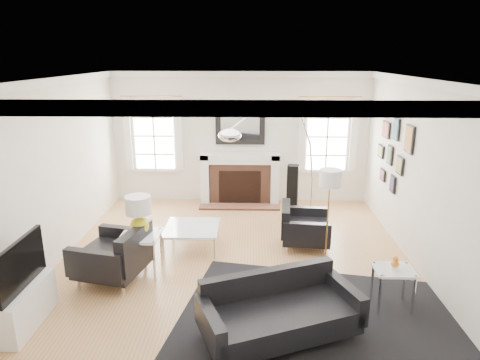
{
  "coord_description": "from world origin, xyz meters",
  "views": [
    {
      "loc": [
        0.24,
        -6.07,
        3.11
      ],
      "look_at": [
        0.07,
        0.3,
        1.25
      ],
      "focal_mm": 32.0,
      "sensor_mm": 36.0,
      "label": 1
    }
  ],
  "objects_px": {
    "fireplace": "(240,179)",
    "gourd_lamp": "(139,213)",
    "armchair_right": "(302,227)",
    "sofa": "(278,312)",
    "armchair_left": "(116,256)",
    "coffee_table": "(192,229)",
    "arc_floor_lamp": "(275,166)"
  },
  "relations": [
    {
      "from": "fireplace",
      "to": "gourd_lamp",
      "type": "height_order",
      "value": "gourd_lamp"
    },
    {
      "from": "armchair_right",
      "to": "sofa",
      "type": "bearing_deg",
      "value": -102.58
    },
    {
      "from": "armchair_left",
      "to": "coffee_table",
      "type": "relative_size",
      "value": 1.29
    },
    {
      "from": "fireplace",
      "to": "armchair_left",
      "type": "height_order",
      "value": "fireplace"
    },
    {
      "from": "armchair_right",
      "to": "coffee_table",
      "type": "xyz_separation_m",
      "value": [
        -1.84,
        -0.18,
        0.03
      ]
    },
    {
      "from": "sofa",
      "to": "arc_floor_lamp",
      "type": "bearing_deg",
      "value": 88.31
    },
    {
      "from": "coffee_table",
      "to": "arc_floor_lamp",
      "type": "height_order",
      "value": "arc_floor_lamp"
    },
    {
      "from": "sofa",
      "to": "armchair_right",
      "type": "bearing_deg",
      "value": 77.42
    },
    {
      "from": "sofa",
      "to": "coffee_table",
      "type": "bearing_deg",
      "value": 119.56
    },
    {
      "from": "sofa",
      "to": "armchair_right",
      "type": "distance_m",
      "value": 2.52
    },
    {
      "from": "armchair_left",
      "to": "fireplace",
      "type": "bearing_deg",
      "value": 63.57
    },
    {
      "from": "armchair_left",
      "to": "armchair_right",
      "type": "height_order",
      "value": "armchair_left"
    },
    {
      "from": "armchair_right",
      "to": "gourd_lamp",
      "type": "distance_m",
      "value": 2.75
    },
    {
      "from": "armchair_left",
      "to": "armchair_right",
      "type": "xyz_separation_m",
      "value": [
        2.79,
        1.21,
        -0.04
      ]
    },
    {
      "from": "armchair_right",
      "to": "arc_floor_lamp",
      "type": "bearing_deg",
      "value": 153.31
    },
    {
      "from": "fireplace",
      "to": "coffee_table",
      "type": "relative_size",
      "value": 1.92
    },
    {
      "from": "fireplace",
      "to": "sofa",
      "type": "height_order",
      "value": "fireplace"
    },
    {
      "from": "fireplace",
      "to": "arc_floor_lamp",
      "type": "bearing_deg",
      "value": -71.61
    },
    {
      "from": "fireplace",
      "to": "armchair_right",
      "type": "height_order",
      "value": "fireplace"
    },
    {
      "from": "gourd_lamp",
      "to": "armchair_left",
      "type": "bearing_deg",
      "value": -151.42
    },
    {
      "from": "armchair_right",
      "to": "coffee_table",
      "type": "height_order",
      "value": "armchair_right"
    },
    {
      "from": "armchair_left",
      "to": "armchair_right",
      "type": "distance_m",
      "value": 3.04
    },
    {
      "from": "gourd_lamp",
      "to": "sofa",
      "type": "bearing_deg",
      "value": -36.45
    },
    {
      "from": "fireplace",
      "to": "sofa",
      "type": "relative_size",
      "value": 0.87
    },
    {
      "from": "sofa",
      "to": "gourd_lamp",
      "type": "bearing_deg",
      "value": 143.55
    },
    {
      "from": "coffee_table",
      "to": "gourd_lamp",
      "type": "bearing_deg",
      "value": -126.01
    },
    {
      "from": "fireplace",
      "to": "arc_floor_lamp",
      "type": "height_order",
      "value": "arc_floor_lamp"
    },
    {
      "from": "armchair_right",
      "to": "arc_floor_lamp",
      "type": "distance_m",
      "value": 1.14
    },
    {
      "from": "armchair_right",
      "to": "armchair_left",
      "type": "bearing_deg",
      "value": -156.44
    },
    {
      "from": "armchair_left",
      "to": "gourd_lamp",
      "type": "height_order",
      "value": "gourd_lamp"
    },
    {
      "from": "arc_floor_lamp",
      "to": "coffee_table",
      "type": "bearing_deg",
      "value": -163.18
    },
    {
      "from": "gourd_lamp",
      "to": "coffee_table",
      "type": "bearing_deg",
      "value": 53.99
    }
  ]
}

